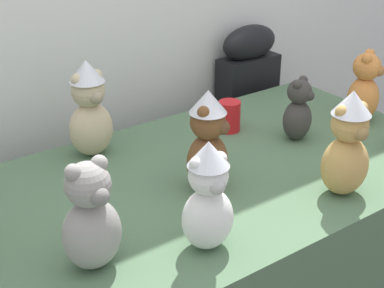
{
  "coord_description": "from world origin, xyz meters",
  "views": [
    {
      "loc": [
        -0.92,
        -1.01,
        1.6
      ],
      "look_at": [
        0.0,
        0.25,
        0.85
      ],
      "focal_mm": 54.85,
      "sensor_mm": 36.0,
      "label": 1
    }
  ],
  "objects_px": {
    "display_table": "(192,275)",
    "teddy_bear_charcoal": "(298,111)",
    "teddy_bear_sand": "(90,110)",
    "party_cup_red": "(229,116)",
    "instrument_case": "(246,129)",
    "teddy_bear_ash": "(91,219)",
    "teddy_bear_chestnut": "(208,142)",
    "teddy_bear_ginger": "(364,89)",
    "teddy_bear_snow": "(208,197)",
    "teddy_bear_honey": "(347,145)"
  },
  "relations": [
    {
      "from": "teddy_bear_charcoal",
      "to": "teddy_bear_chestnut",
      "type": "height_order",
      "value": "teddy_bear_chestnut"
    },
    {
      "from": "teddy_bear_honey",
      "to": "teddy_bear_ginger",
      "type": "height_order",
      "value": "teddy_bear_honey"
    },
    {
      "from": "display_table",
      "to": "teddy_bear_charcoal",
      "type": "distance_m",
      "value": 0.66
    },
    {
      "from": "instrument_case",
      "to": "party_cup_red",
      "type": "height_order",
      "value": "instrument_case"
    },
    {
      "from": "teddy_bear_charcoal",
      "to": "party_cup_red",
      "type": "xyz_separation_m",
      "value": [
        -0.14,
        0.19,
        -0.05
      ]
    },
    {
      "from": "teddy_bear_ash",
      "to": "teddy_bear_honey",
      "type": "relative_size",
      "value": 0.89
    },
    {
      "from": "teddy_bear_charcoal",
      "to": "teddy_bear_sand",
      "type": "relative_size",
      "value": 0.69
    },
    {
      "from": "teddy_bear_charcoal",
      "to": "instrument_case",
      "type": "bearing_deg",
      "value": 42.27
    },
    {
      "from": "instrument_case",
      "to": "teddy_bear_sand",
      "type": "xyz_separation_m",
      "value": [
        -0.89,
        -0.24,
        0.39
      ]
    },
    {
      "from": "instrument_case",
      "to": "teddy_bear_charcoal",
      "type": "bearing_deg",
      "value": -115.63
    },
    {
      "from": "instrument_case",
      "to": "teddy_bear_chestnut",
      "type": "xyz_separation_m",
      "value": [
        -0.72,
        -0.65,
        0.38
      ]
    },
    {
      "from": "display_table",
      "to": "instrument_case",
      "type": "xyz_separation_m",
      "value": [
        0.73,
        0.58,
        0.13
      ]
    },
    {
      "from": "teddy_bear_snow",
      "to": "party_cup_red",
      "type": "relative_size",
      "value": 2.66
    },
    {
      "from": "teddy_bear_chestnut",
      "to": "teddy_bear_sand",
      "type": "relative_size",
      "value": 0.95
    },
    {
      "from": "party_cup_red",
      "to": "teddy_bear_chestnut",
      "type": "bearing_deg",
      "value": -138.1
    },
    {
      "from": "teddy_bear_chestnut",
      "to": "teddy_bear_ginger",
      "type": "bearing_deg",
      "value": -26.47
    },
    {
      "from": "teddy_bear_ash",
      "to": "teddy_bear_chestnut",
      "type": "bearing_deg",
      "value": 12.79
    },
    {
      "from": "display_table",
      "to": "teddy_bear_charcoal",
      "type": "bearing_deg",
      "value": 2.9
    },
    {
      "from": "teddy_bear_honey",
      "to": "teddy_bear_sand",
      "type": "relative_size",
      "value": 0.98
    },
    {
      "from": "instrument_case",
      "to": "teddy_bear_charcoal",
      "type": "xyz_separation_m",
      "value": [
        -0.26,
        -0.56,
        0.34
      ]
    },
    {
      "from": "instrument_case",
      "to": "party_cup_red",
      "type": "relative_size",
      "value": 8.87
    },
    {
      "from": "teddy_bear_chestnut",
      "to": "teddy_bear_ginger",
      "type": "xyz_separation_m",
      "value": [
        0.77,
        0.07,
        -0.03
      ]
    },
    {
      "from": "party_cup_red",
      "to": "teddy_bear_honey",
      "type": "bearing_deg",
      "value": -91.75
    },
    {
      "from": "display_table",
      "to": "party_cup_red",
      "type": "relative_size",
      "value": 16.47
    },
    {
      "from": "teddy_bear_ash",
      "to": "teddy_bear_chestnut",
      "type": "distance_m",
      "value": 0.47
    },
    {
      "from": "display_table",
      "to": "teddy_bear_charcoal",
      "type": "height_order",
      "value": "teddy_bear_charcoal"
    },
    {
      "from": "teddy_bear_sand",
      "to": "party_cup_red",
      "type": "xyz_separation_m",
      "value": [
        0.49,
        -0.12,
        -0.1
      ]
    },
    {
      "from": "teddy_bear_honey",
      "to": "teddy_bear_charcoal",
      "type": "bearing_deg",
      "value": 74.16
    },
    {
      "from": "teddy_bear_ash",
      "to": "teddy_bear_charcoal",
      "type": "height_order",
      "value": "teddy_bear_ash"
    },
    {
      "from": "teddy_bear_ash",
      "to": "teddy_bear_sand",
      "type": "xyz_separation_m",
      "value": [
        0.28,
        0.54,
        0.03
      ]
    },
    {
      "from": "teddy_bear_ginger",
      "to": "party_cup_red",
      "type": "xyz_separation_m",
      "value": [
        -0.46,
        0.22,
        -0.07
      ]
    },
    {
      "from": "teddy_bear_honey",
      "to": "teddy_bear_snow",
      "type": "relative_size",
      "value": 1.08
    },
    {
      "from": "teddy_bear_snow",
      "to": "teddy_bear_ginger",
      "type": "distance_m",
      "value": 1.0
    },
    {
      "from": "display_table",
      "to": "teddy_bear_honey",
      "type": "height_order",
      "value": "teddy_bear_honey"
    },
    {
      "from": "instrument_case",
      "to": "teddy_bear_charcoal",
      "type": "distance_m",
      "value": 0.7
    },
    {
      "from": "teddy_bear_ash",
      "to": "teddy_bear_honey",
      "type": "distance_m",
      "value": 0.75
    },
    {
      "from": "teddy_bear_ginger",
      "to": "party_cup_red",
      "type": "height_order",
      "value": "teddy_bear_ginger"
    },
    {
      "from": "instrument_case",
      "to": "teddy_bear_ginger",
      "type": "relative_size",
      "value": 3.66
    },
    {
      "from": "teddy_bear_honey",
      "to": "teddy_bear_snow",
      "type": "xyz_separation_m",
      "value": [
        -0.48,
        0.02,
        -0.01
      ]
    },
    {
      "from": "teddy_bear_snow",
      "to": "teddy_bear_sand",
      "type": "distance_m",
      "value": 0.64
    },
    {
      "from": "display_table",
      "to": "teddy_bear_ginger",
      "type": "distance_m",
      "value": 0.92
    },
    {
      "from": "display_table",
      "to": "teddy_bear_honey",
      "type": "relative_size",
      "value": 5.72
    },
    {
      "from": "teddy_bear_snow",
      "to": "teddy_bear_ginger",
      "type": "bearing_deg",
      "value": 26.45
    },
    {
      "from": "teddy_bear_chestnut",
      "to": "teddy_bear_sand",
      "type": "distance_m",
      "value": 0.44
    },
    {
      "from": "instrument_case",
      "to": "teddy_bear_snow",
      "type": "xyz_separation_m",
      "value": [
        -0.9,
        -0.88,
        0.38
      ]
    },
    {
      "from": "teddy_bear_chestnut",
      "to": "teddy_bear_sand",
      "type": "bearing_deg",
      "value": 81.65
    },
    {
      "from": "teddy_bear_ash",
      "to": "party_cup_red",
      "type": "relative_size",
      "value": 2.58
    },
    {
      "from": "display_table",
      "to": "teddy_bear_ash",
      "type": "height_order",
      "value": "teddy_bear_ash"
    },
    {
      "from": "teddy_bear_chestnut",
      "to": "party_cup_red",
      "type": "xyz_separation_m",
      "value": [
        0.32,
        0.28,
        -0.1
      ]
    },
    {
      "from": "display_table",
      "to": "party_cup_red",
      "type": "height_order",
      "value": "party_cup_red"
    }
  ]
}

